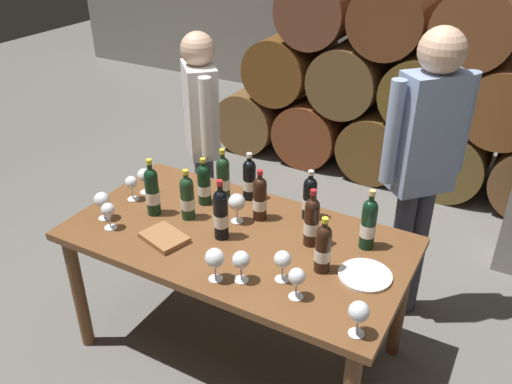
{
  "coord_description": "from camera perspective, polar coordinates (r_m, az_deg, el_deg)",
  "views": [
    {
      "loc": [
        1.16,
        -1.88,
        2.26
      ],
      "look_at": [
        0.0,
        0.2,
        0.91
      ],
      "focal_mm": 37.44,
      "sensor_mm": 36.0,
      "label": 1
    }
  ],
  "objects": [
    {
      "name": "tasting_notebook",
      "position": [
        2.66,
        -9.77,
        -4.83
      ],
      "size": [
        0.26,
        0.22,
        0.03
      ],
      "primitive_type": "cube",
      "rotation": [
        0.0,
        0.0,
        -0.28
      ],
      "color": "#936038",
      "rests_on": "dining_table"
    },
    {
      "name": "wine_glass_0",
      "position": [
        2.99,
        -13.18,
        0.91
      ],
      "size": [
        0.07,
        0.07,
        0.14
      ],
      "color": "white",
      "rests_on": "dining_table"
    },
    {
      "name": "wine_bottle_10",
      "position": [
        2.57,
        11.93,
        -3.29
      ],
      "size": [
        0.07,
        0.07,
        0.31
      ],
      "color": "black",
      "rests_on": "dining_table"
    },
    {
      "name": "wine_bottle_5",
      "position": [
        2.74,
        0.41,
        -0.64
      ],
      "size": [
        0.07,
        0.07,
        0.28
      ],
      "color": "black",
      "rests_on": "dining_table"
    },
    {
      "name": "wine_glass_1",
      "position": [
        2.24,
        4.38,
        -9.11
      ],
      "size": [
        0.07,
        0.07,
        0.15
      ],
      "color": "white",
      "rests_on": "dining_table"
    },
    {
      "name": "wine_bottle_4",
      "position": [
        2.59,
        -3.78,
        -2.31
      ],
      "size": [
        0.07,
        0.07,
        0.32
      ],
      "color": "black",
      "rests_on": "dining_table"
    },
    {
      "name": "barrel_stack",
      "position": [
        4.86,
        14.14,
        10.7
      ],
      "size": [
        3.12,
        0.9,
        1.69
      ],
      "color": "brown",
      "rests_on": "ground_plane"
    },
    {
      "name": "wine_glass_7",
      "position": [
        2.1,
        10.93,
        -12.52
      ],
      "size": [
        0.08,
        0.08,
        0.16
      ],
      "color": "white",
      "rests_on": "dining_table"
    },
    {
      "name": "wine_bottle_2",
      "position": [
        2.92,
        -3.54,
        1.53
      ],
      "size": [
        0.07,
        0.07,
        0.3
      ],
      "color": "#19381E",
      "rests_on": "dining_table"
    },
    {
      "name": "wine_glass_9",
      "position": [
        2.71,
        -2.07,
        -1.15
      ],
      "size": [
        0.09,
        0.09,
        0.16
      ],
      "color": "white",
      "rests_on": "dining_table"
    },
    {
      "name": "wine_glass_5",
      "position": [
        3.05,
        -11.88,
        1.69
      ],
      "size": [
        0.08,
        0.08,
        0.15
      ],
      "color": "white",
      "rests_on": "dining_table"
    },
    {
      "name": "ground_plane",
      "position": [
        3.16,
        -1.84,
        -16.12
      ],
      "size": [
        14.0,
        14.0,
        0.0
      ],
      "primitive_type": "plane",
      "color": "#66635E"
    },
    {
      "name": "wine_glass_6",
      "position": [
        2.32,
        -1.6,
        -7.34
      ],
      "size": [
        0.08,
        0.08,
        0.15
      ],
      "color": "white",
      "rests_on": "dining_table"
    },
    {
      "name": "wine_bottle_3",
      "position": [
        2.89,
        -5.57,
        0.88
      ],
      "size": [
        0.07,
        0.07,
        0.27
      ],
      "color": "black",
      "rests_on": "dining_table"
    },
    {
      "name": "wine_glass_2",
      "position": [
        2.85,
        -16.15,
        -0.88
      ],
      "size": [
        0.08,
        0.08,
        0.15
      ],
      "color": "white",
      "rests_on": "dining_table"
    },
    {
      "name": "dining_table",
      "position": [
        2.72,
        -2.06,
        -6.25
      ],
      "size": [
        1.7,
        0.9,
        0.76
      ],
      "color": "brown",
      "rests_on": "ground_plane"
    },
    {
      "name": "wine_bottle_8",
      "position": [
        2.55,
        5.96,
        -3.11
      ],
      "size": [
        0.07,
        0.07,
        0.3
      ],
      "color": "black",
      "rests_on": "dining_table"
    },
    {
      "name": "wine_bottle_7",
      "position": [
        2.39,
        7.17,
        -5.95
      ],
      "size": [
        0.07,
        0.07,
        0.28
      ],
      "color": "black",
      "rests_on": "dining_table"
    },
    {
      "name": "taster_seated_left",
      "position": [
        3.45,
        -5.8,
        6.66
      ],
      "size": [
        0.37,
        0.38,
        1.54
      ],
      "color": "#383842",
      "rests_on": "ground_plane"
    },
    {
      "name": "wine_bottle_6",
      "position": [
        2.77,
        -7.36,
        -0.57
      ],
      "size": [
        0.07,
        0.07,
        0.28
      ],
      "color": "#19381E",
      "rests_on": "dining_table"
    },
    {
      "name": "wine_bottle_9",
      "position": [
        2.82,
        -11.03,
        0.11
      ],
      "size": [
        0.07,
        0.07,
        0.32
      ],
      "color": "black",
      "rests_on": "dining_table"
    },
    {
      "name": "sommelier_presenting",
      "position": [
        2.93,
        17.5,
        3.63
      ],
      "size": [
        0.36,
        0.38,
        1.72
      ],
      "color": "#383842",
      "rests_on": "ground_plane"
    },
    {
      "name": "wine_bottle_1",
      "position": [
        2.92,
        -0.72,
        1.4
      ],
      "size": [
        0.07,
        0.07,
        0.28
      ],
      "color": "black",
      "rests_on": "dining_table"
    },
    {
      "name": "wine_glass_4",
      "position": [
        2.33,
        -4.43,
        -7.11
      ],
      "size": [
        0.09,
        0.09,
        0.16
      ],
      "color": "white",
      "rests_on": "dining_table"
    },
    {
      "name": "wine_bottle_0",
      "position": [
        2.76,
        5.75,
        -0.59
      ],
      "size": [
        0.07,
        0.07,
        0.28
      ],
      "color": "black",
      "rests_on": "dining_table"
    },
    {
      "name": "wine_glass_3",
      "position": [
        2.77,
        -15.52,
        -1.94
      ],
      "size": [
        0.07,
        0.07,
        0.14
      ],
      "color": "white",
      "rests_on": "dining_table"
    },
    {
      "name": "wine_glass_8",
      "position": [
        2.32,
        2.85,
        -7.29
      ],
      "size": [
        0.08,
        0.08,
        0.15
      ],
      "color": "white",
      "rests_on": "dining_table"
    },
    {
      "name": "serving_plate",
      "position": [
        2.45,
        11.59,
        -8.7
      ],
      "size": [
        0.24,
        0.24,
        0.01
      ],
      "primitive_type": "cylinder",
      "color": "white",
      "rests_on": "dining_table"
    }
  ]
}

